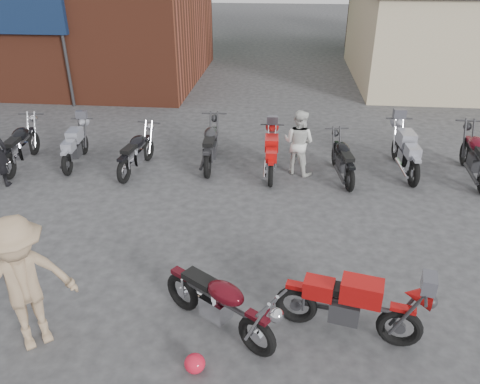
# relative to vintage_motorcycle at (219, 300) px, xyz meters

# --- Properties ---
(ground) EXTENTS (90.00, 90.00, 0.00)m
(ground) POSITION_rel_vintage_motorcycle_xyz_m (0.15, 0.35, -0.57)
(ground) COLOR #303033
(brick_building) EXTENTS (12.00, 8.00, 4.00)m
(brick_building) POSITION_rel_vintage_motorcycle_xyz_m (-8.85, 14.35, 1.43)
(brick_building) COLOR #602B1B
(brick_building) RESTS_ON ground
(vintage_motorcycle) EXTENTS (1.99, 1.64, 1.14)m
(vintage_motorcycle) POSITION_rel_vintage_motorcycle_xyz_m (0.00, 0.00, 0.00)
(vintage_motorcycle) COLOR #490911
(vintage_motorcycle) RESTS_ON ground
(sportbike) EXTENTS (2.08, 1.08, 1.15)m
(sportbike) POSITION_rel_vintage_motorcycle_xyz_m (1.82, 0.12, 0.01)
(sportbike) COLOR #AB0E0E
(sportbike) RESTS_ON ground
(helmet) EXTENTS (0.35, 0.35, 0.26)m
(helmet) POSITION_rel_vintage_motorcycle_xyz_m (-0.23, -0.75, -0.44)
(helmet) COLOR red
(helmet) RESTS_ON ground
(person_light) EXTENTS (0.96, 0.89, 1.59)m
(person_light) POSITION_rel_vintage_motorcycle_xyz_m (1.16, 5.49, 0.23)
(person_light) COLOR silver
(person_light) RESTS_ON ground
(person_tan) EXTENTS (1.47, 1.40, 2.00)m
(person_tan) POSITION_rel_vintage_motorcycle_xyz_m (-2.51, -0.46, 0.43)
(person_tan) COLOR #9D8061
(person_tan) RESTS_ON ground
(row_bike_0) EXTENTS (0.88, 2.11, 1.19)m
(row_bike_0) POSITION_rel_vintage_motorcycle_xyz_m (-5.74, 5.27, 0.03)
(row_bike_0) COLOR black
(row_bike_0) RESTS_ON ground
(row_bike_1) EXTENTS (0.77, 1.85, 1.05)m
(row_bike_1) POSITION_rel_vintage_motorcycle_xyz_m (-4.44, 5.51, -0.04)
(row_bike_1) COLOR #92939F
(row_bike_1) RESTS_ON ground
(row_bike_2) EXTENTS (0.88, 1.95, 1.09)m
(row_bike_2) POSITION_rel_vintage_motorcycle_xyz_m (-2.77, 5.25, -0.02)
(row_bike_2) COLOR black
(row_bike_2) RESTS_ON ground
(row_bike_3) EXTENTS (0.76, 2.08, 1.19)m
(row_bike_3) POSITION_rel_vintage_motorcycle_xyz_m (-1.01, 5.79, 0.03)
(row_bike_3) COLOR #262628
(row_bike_3) RESTS_ON ground
(row_bike_4) EXTENTS (0.66, 1.88, 1.08)m
(row_bike_4) POSITION_rel_vintage_motorcycle_xyz_m (0.52, 5.41, -0.03)
(row_bike_4) COLOR red
(row_bike_4) RESTS_ON ground
(row_bike_5) EXTENTS (0.87, 1.91, 1.07)m
(row_bike_5) POSITION_rel_vintage_motorcycle_xyz_m (2.21, 5.33, -0.03)
(row_bike_5) COLOR black
(row_bike_5) RESTS_ON ground
(row_bike_6) EXTENTS (0.79, 2.11, 1.20)m
(row_bike_6) POSITION_rel_vintage_motorcycle_xyz_m (3.75, 5.80, 0.03)
(row_bike_6) COLOR #999AA7
(row_bike_6) RESTS_ON ground
(row_bike_7) EXTENTS (0.84, 2.20, 1.25)m
(row_bike_7) POSITION_rel_vintage_motorcycle_xyz_m (5.32, 5.61, 0.06)
(row_bike_7) COLOR #530A16
(row_bike_7) RESTS_ON ground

